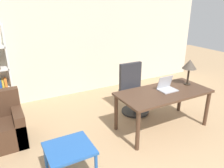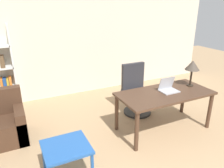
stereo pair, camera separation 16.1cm
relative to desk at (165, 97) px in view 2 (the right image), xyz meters
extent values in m
cube|color=beige|center=(-1.00, 2.39, 0.71)|extent=(8.00, 0.06, 2.70)
cube|color=#4C3323|center=(0.00, 0.00, 0.07)|extent=(1.70, 0.81, 0.04)
cylinder|color=#4C3323|center=(-0.79, -0.34, -0.29)|extent=(0.07, 0.07, 0.69)
cylinder|color=#4C3323|center=(0.79, -0.34, -0.29)|extent=(0.07, 0.07, 0.69)
cylinder|color=#4C3323|center=(-0.79, 0.34, -0.29)|extent=(0.07, 0.07, 0.69)
cylinder|color=#4C3323|center=(0.79, 0.34, -0.29)|extent=(0.07, 0.07, 0.69)
cube|color=#B2B2B7|center=(0.09, 0.00, 0.10)|extent=(0.32, 0.24, 0.02)
cube|color=#B2B2B7|center=(0.09, 0.09, 0.23)|extent=(0.32, 0.08, 0.24)
cube|color=white|center=(0.09, 0.10, 0.23)|extent=(0.28, 0.06, 0.21)
cylinder|color=#2D2319|center=(0.64, 0.07, 0.10)|extent=(0.13, 0.13, 0.01)
cylinder|color=#2D2319|center=(0.64, 0.07, 0.26)|extent=(0.04, 0.04, 0.30)
cone|color=#4C4238|center=(0.64, 0.07, 0.50)|extent=(0.27, 0.27, 0.18)
cylinder|color=black|center=(-0.09, 0.74, -0.62)|extent=(0.58, 0.58, 0.04)
cylinder|color=#262626|center=(-0.09, 0.74, -0.43)|extent=(0.06, 0.06, 0.35)
cube|color=#2D2D33|center=(-0.09, 0.74, -0.20)|extent=(0.54, 0.54, 0.10)
cube|color=#2D2D33|center=(-0.09, 0.96, 0.13)|extent=(0.51, 0.08, 0.56)
cube|color=#2356A3|center=(-1.91, -0.38, -0.20)|extent=(0.61, 0.57, 0.04)
cylinder|color=#2356A3|center=(-1.64, -0.63, -0.43)|extent=(0.04, 0.04, 0.43)
cylinder|color=#2356A3|center=(-2.18, -0.13, -0.43)|extent=(0.04, 0.04, 0.43)
cylinder|color=#2356A3|center=(-1.64, -0.13, -0.43)|extent=(0.04, 0.04, 0.43)
cube|color=#472D1E|center=(-2.71, 0.84, -0.43)|extent=(0.78, 0.66, 0.42)
cube|color=#472D1E|center=(-2.40, 0.84, -0.35)|extent=(0.16, 0.66, 0.58)
cube|color=white|center=(-2.35, 2.20, 0.27)|extent=(0.04, 0.28, 1.83)
cube|color=white|center=(-2.76, 2.20, -0.62)|extent=(0.82, 0.28, 0.04)
cube|color=orange|center=(-2.69, 2.20, -0.51)|extent=(0.08, 0.24, 0.19)
cube|color=#2D7F47|center=(-2.59, 2.20, -0.50)|extent=(0.09, 0.24, 0.21)
cube|color=orange|center=(-2.63, 2.20, -0.05)|extent=(0.05, 0.24, 0.20)
cube|color=#234C99|center=(-2.57, 2.20, -0.04)|extent=(0.06, 0.24, 0.20)
cube|color=gold|center=(-2.51, 2.20, -0.05)|extent=(0.04, 0.24, 0.19)
cube|color=orange|center=(-2.46, 2.20, -0.04)|extent=(0.05, 0.24, 0.22)
cube|color=brown|center=(-2.55, 2.20, 0.43)|extent=(0.08, 0.24, 0.24)
camera|label=1|loc=(-2.55, -2.73, 1.60)|focal=35.00mm
camera|label=2|loc=(-2.40, -2.80, 1.60)|focal=35.00mm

